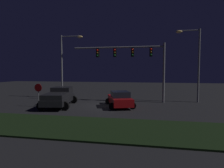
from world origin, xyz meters
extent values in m
plane|color=black|center=(0.00, 0.00, 0.00)|extent=(80.00, 80.00, 0.00)
cube|color=black|center=(0.00, -7.92, 0.05)|extent=(20.24, 4.83, 0.10)
cube|color=black|center=(-4.32, -1.48, 0.68)|extent=(2.96, 5.67, 0.55)
cube|color=black|center=(-4.53, -0.31, 1.38)|extent=(2.16, 2.20, 0.85)
cube|color=black|center=(-4.53, -0.31, 1.50)|extent=(2.01, 1.82, 0.51)
cube|color=black|center=(-4.12, -2.54, 1.18)|extent=(2.44, 3.32, 0.45)
cylinder|color=black|center=(-5.68, 0.24, 0.40)|extent=(0.80, 0.22, 0.80)
cylinder|color=black|center=(-3.66, 0.62, 0.40)|extent=(0.80, 0.22, 0.80)
cylinder|color=black|center=(-4.97, -3.58, 0.40)|extent=(0.80, 0.22, 0.80)
cylinder|color=black|center=(-2.95, -3.20, 0.40)|extent=(0.80, 0.22, 0.80)
cube|color=maroon|center=(1.45, -0.33, 0.61)|extent=(3.14, 4.75, 0.70)
cube|color=black|center=(1.53, -0.57, 1.23)|extent=(2.16, 2.41, 0.55)
cylinder|color=black|center=(0.09, 0.78, 0.32)|extent=(0.64, 0.22, 0.64)
cylinder|color=black|center=(1.83, 1.38, 0.32)|extent=(0.64, 0.22, 0.64)
cylinder|color=black|center=(1.07, -2.05, 0.32)|extent=(0.64, 0.22, 0.64)
cylinder|color=black|center=(2.81, -1.45, 0.32)|extent=(0.64, 0.22, 0.64)
cylinder|color=slate|center=(5.78, 3.07, 3.25)|extent=(0.24, 0.24, 6.50)
cylinder|color=slate|center=(0.68, 3.07, 6.10)|extent=(10.20, 0.18, 0.18)
cube|color=black|center=(4.38, 3.07, 5.50)|extent=(0.32, 0.44, 0.95)
sphere|color=red|center=(4.38, 2.84, 5.80)|extent=(0.22, 0.22, 0.22)
sphere|color=#59380A|center=(4.38, 2.84, 5.50)|extent=(0.22, 0.22, 0.22)
sphere|color=#0C4719|center=(4.38, 2.84, 5.20)|extent=(0.22, 0.22, 0.22)
cube|color=black|center=(2.38, 3.07, 5.50)|extent=(0.32, 0.44, 0.95)
sphere|color=red|center=(2.38, 2.84, 5.80)|extent=(0.22, 0.22, 0.22)
sphere|color=#59380A|center=(2.38, 2.84, 5.50)|extent=(0.22, 0.22, 0.22)
sphere|color=#0C4719|center=(2.38, 2.84, 5.20)|extent=(0.22, 0.22, 0.22)
cube|color=black|center=(0.38, 3.07, 5.50)|extent=(0.32, 0.44, 0.95)
sphere|color=red|center=(0.38, 2.84, 5.80)|extent=(0.22, 0.22, 0.22)
sphere|color=#59380A|center=(0.38, 2.84, 5.50)|extent=(0.22, 0.22, 0.22)
sphere|color=#0C4719|center=(0.38, 2.84, 5.20)|extent=(0.22, 0.22, 0.22)
cube|color=black|center=(-1.62, 3.07, 5.50)|extent=(0.32, 0.44, 0.95)
sphere|color=red|center=(-1.62, 2.84, 5.80)|extent=(0.22, 0.22, 0.22)
sphere|color=#59380A|center=(-1.62, 2.84, 5.50)|extent=(0.22, 0.22, 0.22)
sphere|color=#0C4719|center=(-1.62, 2.84, 5.20)|extent=(0.22, 0.22, 0.22)
cylinder|color=slate|center=(-6.81, 4.62, 3.97)|extent=(0.20, 0.20, 7.93)
cylinder|color=slate|center=(-5.56, 4.62, 7.78)|extent=(2.50, 0.12, 0.12)
ellipsoid|color=#F9CC72|center=(-4.32, 4.62, 7.68)|extent=(0.70, 0.44, 0.30)
cylinder|color=slate|center=(9.53, 3.93, 4.00)|extent=(0.20, 0.20, 8.01)
cylinder|color=slate|center=(8.46, 3.93, 7.86)|extent=(2.14, 0.12, 0.12)
ellipsoid|color=#F9CC72|center=(7.39, 3.93, 7.76)|extent=(0.70, 0.44, 0.30)
cylinder|color=slate|center=(-6.21, -1.93, 1.10)|extent=(0.07, 0.07, 2.20)
cylinder|color=#B20C0F|center=(-6.21, -1.96, 1.85)|extent=(0.76, 0.03, 0.76)
camera|label=1|loc=(4.34, -19.28, 3.47)|focal=31.96mm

